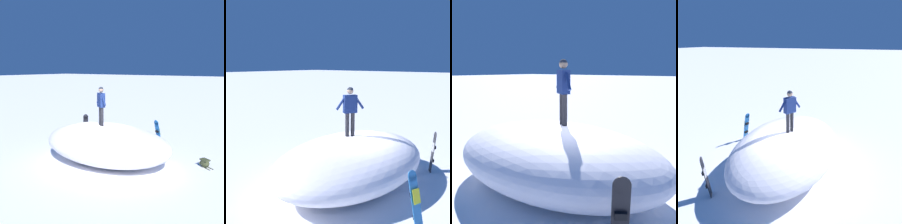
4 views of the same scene
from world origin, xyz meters
TOP-DOWN VIEW (x-y plane):
  - ground at (0.00, 0.00)m, footprint 240.00×240.00m
  - snow_mound at (0.46, 0.01)m, footprint 6.51×4.45m
  - snowboarder_standing at (0.34, -0.17)m, footprint 0.91×0.63m
  - snowboard_primary_upright at (-2.32, 1.87)m, footprint 0.31×0.28m
  - snowboard_secondary_upright at (1.69, 2.86)m, footprint 0.40×0.49m

SIDE VIEW (x-z plane):
  - ground at x=0.00m, z-range 0.00..0.00m
  - snowboard_secondary_upright at x=1.69m, z-range 0.03..1.64m
  - snow_mound at x=0.46m, z-range 0.00..1.68m
  - snowboard_primary_upright at x=-2.32m, z-range 0.03..1.65m
  - snowboarder_standing at x=0.34m, z-range 1.85..3.58m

